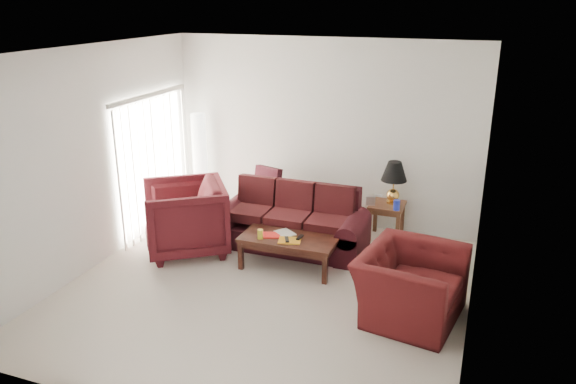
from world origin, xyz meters
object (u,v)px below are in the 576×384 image
at_px(floor_lamp, 200,163).
at_px(armchair_right, 410,285).
at_px(armchair_left, 185,218).
at_px(coffee_table, 289,252).
at_px(sofa, 290,218).
at_px(end_table, 386,221).

relative_size(floor_lamp, armchair_right, 1.42).
relative_size(armchair_left, coffee_table, 0.88).
xyz_separation_m(sofa, coffee_table, (0.21, -0.64, -0.23)).
bearing_deg(sofa, end_table, 34.73).
bearing_deg(sofa, armchair_right, -31.87).
distance_m(sofa, coffee_table, 0.72).
relative_size(end_table, floor_lamp, 0.32).
distance_m(end_table, coffee_table, 1.82).
relative_size(floor_lamp, coffee_table, 1.33).
bearing_deg(floor_lamp, armchair_right, -29.15).
height_order(end_table, floor_lamp, floor_lamp).
distance_m(armchair_left, coffee_table, 1.63).
relative_size(end_table, armchair_left, 0.49).
height_order(sofa, coffee_table, sofa).
bearing_deg(armchair_left, coffee_table, 55.66).
xyz_separation_m(end_table, floor_lamp, (-3.25, 0.05, 0.59)).
height_order(end_table, armchair_right, armchair_right).
xyz_separation_m(floor_lamp, coffee_table, (2.18, -1.52, -0.65)).
bearing_deg(sofa, floor_lamp, 158.11).
distance_m(end_table, floor_lamp, 3.30).
xyz_separation_m(sofa, armchair_right, (1.97, -1.32, -0.06)).
bearing_deg(end_table, floor_lamp, 179.12).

